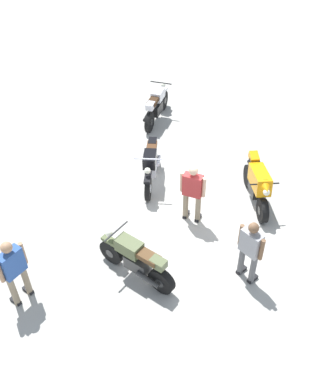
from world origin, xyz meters
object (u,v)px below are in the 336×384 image
object	(u,v)px
motorcycle_olive_vintage	(136,260)
person_in_gray_shirt	(250,249)
person_in_blue_shirt	(14,269)
motorcycle_black_cruiser	(151,165)
motorcycle_silver_cruiser	(156,105)
person_in_red_shirt	(193,191)
motorcycle_orange_sportbike	(258,184)

from	to	relation	value
motorcycle_olive_vintage	person_in_gray_shirt	bearing A→B (deg)	-145.05
person_in_blue_shirt	motorcycle_black_cruiser	bearing A→B (deg)	-88.13
motorcycle_silver_cruiser	person_in_red_shirt	distance (m)	4.76
motorcycle_silver_cruiser	person_in_gray_shirt	size ratio (longest dim) A/B	1.30
person_in_blue_shirt	person_in_red_shirt	size ratio (longest dim) A/B	1.03
person_in_gray_shirt	motorcycle_black_cruiser	bearing A→B (deg)	81.39
person_in_red_shirt	motorcycle_silver_cruiser	bearing A→B (deg)	33.52
motorcycle_silver_cruiser	person_in_red_shirt	xyz separation A→B (m)	(4.11, 2.38, 0.38)
motorcycle_silver_cruiser	motorcycle_black_cruiser	world-z (taller)	same
motorcycle_black_cruiser	person_in_blue_shirt	xyz separation A→B (m)	(4.44, -1.14, 0.41)
motorcycle_orange_sportbike	motorcycle_silver_cruiser	bearing A→B (deg)	-151.60
motorcycle_black_cruiser	person_in_red_shirt	xyz separation A→B (m)	(1.11, 1.45, 0.38)
motorcycle_olive_vintage	person_in_blue_shirt	world-z (taller)	person_in_blue_shirt
motorcycle_silver_cruiser	person_in_gray_shirt	xyz separation A→B (m)	(5.46, 3.97, 0.38)
motorcycle_olive_vintage	person_in_red_shirt	distance (m)	2.18
person_in_blue_shirt	motorcycle_olive_vintage	bearing A→B (deg)	-130.57
person_in_blue_shirt	person_in_red_shirt	xyz separation A→B (m)	(-3.34, 2.60, -0.03)
motorcycle_olive_vintage	person_in_blue_shirt	distance (m)	2.40
motorcycle_orange_sportbike	person_in_blue_shirt	xyz separation A→B (m)	(4.47, -3.97, 0.34)
person_in_blue_shirt	person_in_red_shirt	bearing A→B (deg)	-111.61
motorcycle_orange_sportbike	motorcycle_black_cruiser	world-z (taller)	motorcycle_orange_sportbike
motorcycle_olive_vintage	person_in_red_shirt	world-z (taller)	person_in_red_shirt
motorcycle_black_cruiser	person_in_gray_shirt	xyz separation A→B (m)	(2.46, 3.05, 0.38)
person_in_gray_shirt	person_in_blue_shirt	xyz separation A→B (m)	(1.98, -4.20, 0.03)
motorcycle_orange_sportbike	motorcycle_olive_vintage	world-z (taller)	motorcycle_orange_sportbike
motorcycle_orange_sportbike	motorcycle_olive_vintage	bearing A→B (deg)	-55.15
motorcycle_silver_cruiser	motorcycle_olive_vintage	size ratio (longest dim) A/B	1.10
person_in_gray_shirt	person_in_blue_shirt	world-z (taller)	person_in_blue_shirt
motorcycle_orange_sportbike	motorcycle_silver_cruiser	world-z (taller)	motorcycle_orange_sportbike
motorcycle_orange_sportbike	motorcycle_olive_vintage	size ratio (longest dim) A/B	0.98
person_in_gray_shirt	motorcycle_olive_vintage	bearing A→B (deg)	137.61
motorcycle_black_cruiser	motorcycle_olive_vintage	bearing A→B (deg)	0.14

